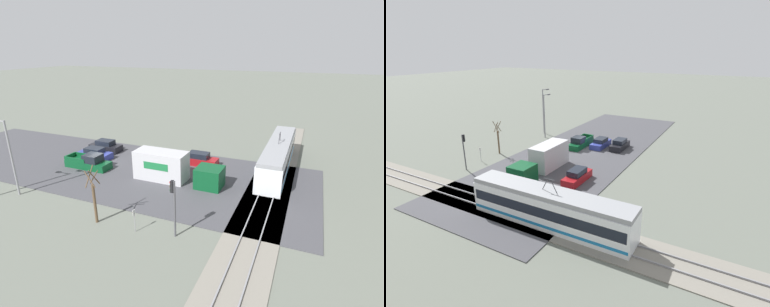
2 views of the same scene
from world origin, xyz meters
TOP-DOWN VIEW (x-y plane):
  - ground_plane at (0.00, 0.00)m, footprint 320.00×320.00m
  - road_surface at (0.00, 0.00)m, footprint 16.60×51.71m
  - rail_bed at (0.00, 20.63)m, footprint 55.73×4.40m
  - light_rail_tram at (-7.02, 20.63)m, footprint 15.87×2.74m
  - box_truck at (0.90, 10.39)m, footprint 2.57×9.97m
  - pickup_truck at (1.42, -0.67)m, footprint 1.94×5.73m
  - sedan_car_0 at (-4.54, -2.76)m, footprint 1.83×4.57m
  - sedan_car_1 at (-4.64, 11.37)m, footprint 1.73×4.78m
  - sedan_car_2 at (-1.50, -2.17)m, footprint 1.84×4.55m
  - traffic_light_pole at (10.10, 14.97)m, footprint 0.28×0.47m
  - street_tree at (10.80, 8.02)m, footprint 1.19×0.98m
  - street_lamp_near_crossing at (9.68, -2.75)m, footprint 0.36×1.95m
  - no_parking_sign at (10.76, 11.79)m, footprint 0.32×0.08m

SIDE VIEW (x-z plane):
  - ground_plane at x=0.00m, z-range 0.00..0.00m
  - road_surface at x=0.00m, z-range 0.00..0.08m
  - rail_bed at x=0.00m, z-range -0.06..0.16m
  - sedan_car_2 at x=-1.50m, z-range -0.05..1.41m
  - sedan_car_0 at x=-4.54m, z-range -0.06..1.51m
  - sedan_car_1 at x=-4.64m, z-range -0.06..1.53m
  - pickup_truck at x=1.42m, z-range -0.14..1.66m
  - no_parking_sign at x=10.76m, z-range 0.23..2.24m
  - box_truck at x=0.90m, z-range -0.04..3.15m
  - light_rail_tram at x=-7.02m, z-range -0.53..3.93m
  - street_tree at x=10.80m, z-range -0.23..4.80m
  - traffic_light_pole at x=10.10m, z-range 0.73..5.50m
  - street_lamp_near_crossing at x=9.68m, z-range 0.62..8.27m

